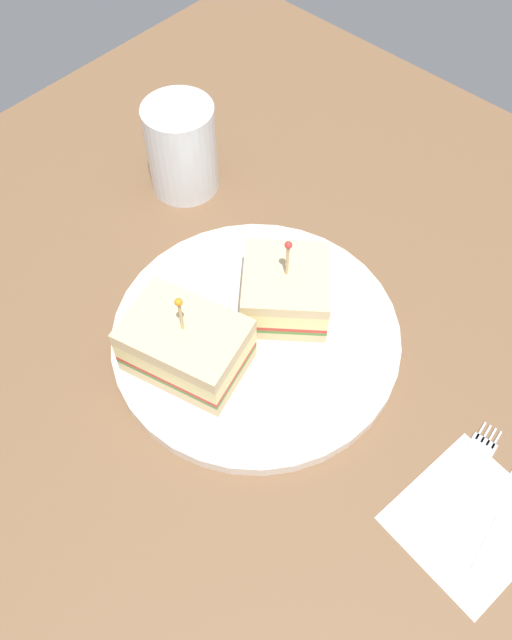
# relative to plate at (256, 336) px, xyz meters

# --- Properties ---
(ground_plane) EXTENTS (0.94, 0.94, 0.02)m
(ground_plane) POSITION_rel_plate_xyz_m (0.00, 0.00, -0.02)
(ground_plane) COLOR brown
(plate) EXTENTS (0.28, 0.28, 0.01)m
(plate) POSITION_rel_plate_xyz_m (0.00, 0.00, 0.00)
(plate) COLOR silver
(plate) RESTS_ON ground_plane
(sandwich_half_front) EXTENTS (0.11, 0.11, 0.09)m
(sandwich_half_front) POSITION_rel_plate_xyz_m (0.00, -0.04, 0.03)
(sandwich_half_front) COLOR beige
(sandwich_half_front) RESTS_ON plate
(sandwich_half_back) EXTENTS (0.12, 0.10, 0.10)m
(sandwich_half_back) POSITION_rel_plate_xyz_m (0.02, 0.07, 0.04)
(sandwich_half_back) COLOR beige
(sandwich_half_back) RESTS_ON plate
(drink_glass) EXTENTS (0.08, 0.08, 0.11)m
(drink_glass) POSITION_rel_plate_xyz_m (0.20, -0.10, 0.04)
(drink_glass) COLOR #B74C33
(drink_glass) RESTS_ON ground_plane
(napkin) EXTENTS (0.12, 0.13, 0.00)m
(napkin) POSITION_rel_plate_xyz_m (-0.25, 0.01, -0.01)
(napkin) COLOR beige
(napkin) RESTS_ON ground_plane
(fork) EXTENTS (0.03, 0.13, 0.00)m
(fork) POSITION_rel_plate_xyz_m (-0.22, -0.03, -0.01)
(fork) COLOR silver
(fork) RESTS_ON ground_plane
(knife) EXTENTS (0.03, 0.12, 0.00)m
(knife) POSITION_rel_plate_xyz_m (-0.26, -0.02, -0.01)
(knife) COLOR silver
(knife) RESTS_ON ground_plane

